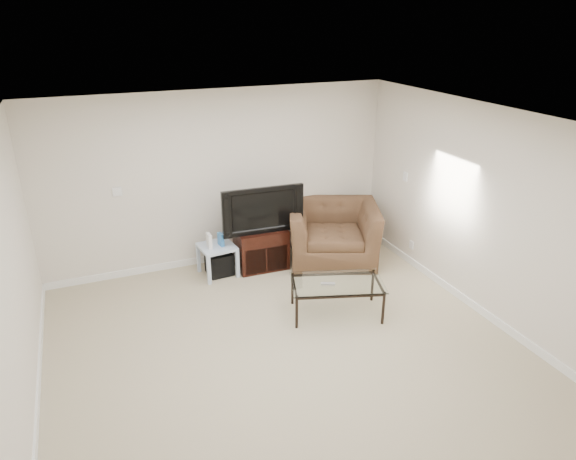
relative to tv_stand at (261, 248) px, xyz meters
name	(u,v)px	position (x,y,z in m)	size (l,w,h in m)	color
floor	(288,352)	(-0.43, -2.05, -0.30)	(5.00, 5.00, 0.00)	tan
ceiling	(288,123)	(-0.43, -2.05, 2.20)	(5.00, 5.00, 0.00)	white
wall_back	(220,179)	(-0.43, 0.45, 0.95)	(5.00, 0.02, 2.50)	silver
wall_left	(8,298)	(-2.93, -2.05, 0.95)	(0.02, 5.00, 2.50)	silver
wall_right	(485,214)	(2.07, -2.05, 0.95)	(0.02, 5.00, 2.50)	silver
plate_back	(117,192)	(-1.83, 0.44, 0.95)	(0.12, 0.02, 0.12)	white
plate_right_switch	(405,177)	(2.06, -0.45, 0.95)	(0.02, 0.09, 0.13)	white
plate_right_outlet	(411,245)	(2.06, -0.75, 0.00)	(0.02, 0.08, 0.12)	white
tv_stand	(261,248)	(0.00, 0.00, 0.00)	(0.71, 0.49, 0.59)	black
dvd_player	(262,237)	(0.00, -0.04, 0.20)	(0.43, 0.30, 0.06)	black
television	(261,208)	(0.00, -0.03, 0.63)	(1.07, 0.21, 0.66)	black
side_table	(218,260)	(-0.65, 0.00, -0.07)	(0.47, 0.47, 0.45)	silver
subwoofer	(219,263)	(-0.62, 0.02, -0.14)	(0.33, 0.33, 0.33)	black
game_console	(209,241)	(-0.76, -0.03, 0.25)	(0.05, 0.15, 0.20)	white
game_case	(221,239)	(-0.59, -0.01, 0.24)	(0.05, 0.13, 0.18)	#337FCC
recliner	(333,224)	(1.08, -0.16, 0.27)	(1.29, 0.84, 1.12)	#53361F
coffee_table	(336,298)	(0.42, -1.55, -0.08)	(1.10, 0.62, 0.43)	black
remote	(328,284)	(0.30, -1.55, 0.15)	(0.17, 0.05, 0.02)	#B2B2B7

